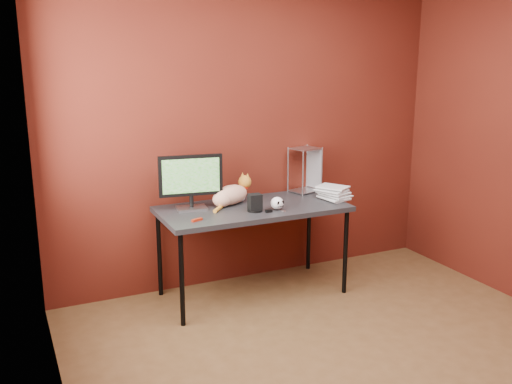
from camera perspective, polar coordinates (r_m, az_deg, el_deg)
name	(u,v)px	position (r m, az deg, el deg)	size (l,w,h in m)	color
room	(376,144)	(3.33, 11.91, 4.77)	(3.52, 3.52, 2.61)	#52361C
desk	(253,213)	(4.58, -0.33, -2.07)	(1.50, 0.70, 0.75)	black
monitor	(191,179)	(4.45, -6.53, 1.28)	(0.50, 0.19, 0.43)	#A4A5A8
cat	(231,195)	(4.61, -2.51, -0.26)	(0.43, 0.35, 0.24)	#D3612C
skull_mug	(277,203)	(4.47, 2.13, -1.12)	(0.10, 0.11, 0.10)	white
speaker	(255,203)	(4.41, -0.11, -1.14)	(0.12, 0.12, 0.14)	black
book_stack	(328,127)	(4.66, 7.21, 6.45)	(0.28, 0.30, 1.23)	beige
wire_rack	(305,170)	(5.02, 4.91, 2.24)	(0.27, 0.24, 0.40)	#A4A5A8
pocket_knife	(197,220)	(4.20, -5.92, -2.79)	(0.09, 0.02, 0.02)	maroon
black_gadget	(269,211)	(4.40, 1.28, -1.89)	(0.05, 0.03, 0.02)	black
washer	(284,211)	(4.42, 2.77, -1.94)	(0.04, 0.04, 0.00)	#A4A5A8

